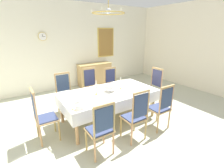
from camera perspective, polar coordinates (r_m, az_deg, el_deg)
The scene contains 26 objects.
ground at distance 4.26m, azimuth 0.05°, elevation -13.16°, with size 8.18×6.40×0.04m, color #B7B9A4.
back_wall at distance 6.62m, azimuth -15.83°, elevation 12.56°, with size 8.18×0.08×3.25m, color silver.
right_wall at distance 6.86m, azimuth 30.97°, elevation 10.88°, with size 0.08×6.40×3.25m, color #EEE4CB.
dining_table at distance 4.06m, azimuth -1.08°, elevation -3.69°, with size 2.34×1.21×0.76m.
tablecloth at distance 4.05m, azimuth -1.08°, elevation -3.51°, with size 2.36×1.23×0.29m.
chair_south_a at distance 2.98m, azimuth -3.93°, elevation -15.15°, with size 0.44×0.42×1.07m.
chair_north_a at distance 4.66m, azimuth -16.16°, elevation -2.93°, with size 0.44×0.42×1.12m.
chair_south_b at distance 3.38m, azimuth 8.41°, elevation -10.65°, with size 0.44×0.42×1.13m.
chair_north_b at distance 4.93m, azimuth -7.19°, elevation -1.00°, with size 0.44×0.42×1.16m.
chair_south_c at distance 3.87m, azimuth 16.82°, elevation -7.53°, with size 0.44×0.42×1.09m.
chair_north_c at distance 5.28m, azimuth 0.14°, elevation 0.14°, with size 0.44×0.42×1.07m.
chair_head_west at distance 3.60m, azimuth -23.21°, elevation -10.00°, with size 0.42×0.44×1.15m.
chair_head_east at distance 5.05m, azimuth 14.28°, elevation -0.96°, with size 0.42×0.44×1.16m.
soup_tureen at distance 4.01m, azimuth -0.73°, elevation -1.14°, with size 0.29×0.29×0.23m.
candlestick_west at distance 3.82m, azimuth -5.57°, elevation -1.79°, with size 0.07×0.07×0.34m.
candlestick_east at distance 4.17m, azimuth 2.99°, elevation -0.16°, with size 0.07×0.07×0.32m.
bowl_near_left at distance 3.22m, azimuth -11.16°, elevation -8.21°, with size 0.18×0.18×0.04m.
bowl_near_right at distance 4.56m, azimuth 0.31°, elevation 0.13°, with size 0.18×0.18×0.04m.
bowl_far_left at distance 4.25m, azimuth -8.02°, elevation -1.48°, with size 0.16×0.16×0.03m.
bowl_far_right at distance 4.38m, azimuth -5.32°, elevation -0.72°, with size 0.18×0.18×0.04m.
spoon_primary at distance 3.21m, azimuth -13.44°, elevation -8.82°, with size 0.05×0.18×0.01m.
spoon_secondary at distance 4.65m, azimuth 1.27°, elevation 0.24°, with size 0.06×0.17×0.01m.
sideboard at distance 6.91m, azimuth -6.06°, elevation 3.48°, with size 1.44×0.48×0.90m.
mounted_clock at distance 6.33m, azimuth -23.25°, elevation 15.09°, with size 0.29×0.06×0.29m.
framed_painting at distance 7.27m, azimuth -2.19°, elevation 14.36°, with size 0.78×0.05×1.21m.
chandelier at distance 3.78m, azimuth -1.27°, elevation 23.79°, with size 0.72×0.71×0.66m.
Camera 1 is at (-1.99, -3.05, 2.20)m, focal length 26.02 mm.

